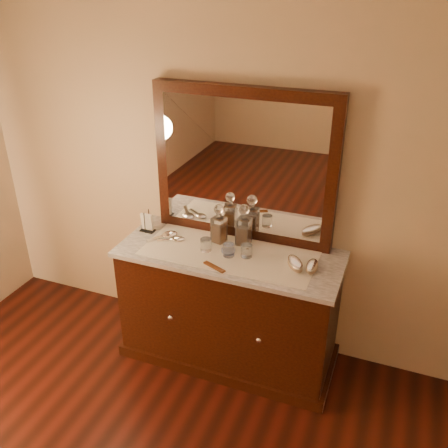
% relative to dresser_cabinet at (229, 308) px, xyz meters
% --- Properties ---
extents(dresser_cabinet, '(1.40, 0.55, 0.82)m').
position_rel_dresser_cabinet_xyz_m(dresser_cabinet, '(0.00, 0.00, 0.00)').
color(dresser_cabinet, black).
rests_on(dresser_cabinet, floor).
extents(dresser_plinth, '(1.46, 0.59, 0.08)m').
position_rel_dresser_cabinet_xyz_m(dresser_plinth, '(0.00, 0.00, -0.37)').
color(dresser_plinth, black).
rests_on(dresser_plinth, floor).
extents(knob_left, '(0.04, 0.04, 0.04)m').
position_rel_dresser_cabinet_xyz_m(knob_left, '(-0.30, -0.28, 0.04)').
color(knob_left, silver).
rests_on(knob_left, dresser_cabinet).
extents(knob_right, '(0.04, 0.04, 0.04)m').
position_rel_dresser_cabinet_xyz_m(knob_right, '(0.30, -0.28, 0.04)').
color(knob_right, silver).
rests_on(knob_right, dresser_cabinet).
extents(marble_top, '(1.44, 0.59, 0.03)m').
position_rel_dresser_cabinet_xyz_m(marble_top, '(0.00, 0.00, 0.42)').
color(marble_top, white).
rests_on(marble_top, dresser_cabinet).
extents(mirror_frame, '(1.20, 0.08, 1.00)m').
position_rel_dresser_cabinet_xyz_m(mirror_frame, '(0.00, 0.25, 0.94)').
color(mirror_frame, black).
rests_on(mirror_frame, marble_top).
extents(mirror_glass, '(1.06, 0.01, 0.86)m').
position_rel_dresser_cabinet_xyz_m(mirror_glass, '(0.00, 0.21, 0.94)').
color(mirror_glass, white).
rests_on(mirror_glass, marble_top).
extents(lace_runner, '(1.10, 0.45, 0.00)m').
position_rel_dresser_cabinet_xyz_m(lace_runner, '(0.00, -0.02, 0.44)').
color(lace_runner, white).
rests_on(lace_runner, marble_top).
extents(pin_dish, '(0.11, 0.11, 0.02)m').
position_rel_dresser_cabinet_xyz_m(pin_dish, '(-0.01, -0.00, 0.45)').
color(pin_dish, silver).
rests_on(pin_dish, lace_runner).
extents(comb, '(0.16, 0.09, 0.01)m').
position_rel_dresser_cabinet_xyz_m(comb, '(-0.02, -0.21, 0.45)').
color(comb, brown).
rests_on(comb, lace_runner).
extents(napkin_rack, '(0.10, 0.07, 0.15)m').
position_rel_dresser_cabinet_xyz_m(napkin_rack, '(-0.63, 0.06, 0.50)').
color(napkin_rack, black).
rests_on(napkin_rack, marble_top).
extents(decanter_left, '(0.10, 0.10, 0.27)m').
position_rel_dresser_cabinet_xyz_m(decanter_left, '(-0.11, 0.10, 0.55)').
color(decanter_left, '#8F4C14').
rests_on(decanter_left, lace_runner).
extents(decanter_right, '(0.09, 0.09, 0.29)m').
position_rel_dresser_cabinet_xyz_m(decanter_right, '(0.05, 0.13, 0.55)').
color(decanter_right, '#8F4C14').
rests_on(decanter_right, lace_runner).
extents(brush_near, '(0.16, 0.19, 0.05)m').
position_rel_dresser_cabinet_xyz_m(brush_near, '(0.43, -0.03, 0.47)').
color(brush_near, '#97785C').
rests_on(brush_near, lace_runner).
extents(brush_far, '(0.07, 0.16, 0.04)m').
position_rel_dresser_cabinet_xyz_m(brush_far, '(0.53, -0.02, 0.47)').
color(brush_far, '#97785C').
rests_on(brush_far, lace_runner).
extents(hand_mirror_outer, '(0.17, 0.22, 0.02)m').
position_rel_dresser_cabinet_xyz_m(hand_mirror_outer, '(-0.47, 0.04, 0.45)').
color(hand_mirror_outer, silver).
rests_on(hand_mirror_outer, lace_runner).
extents(hand_mirror_inner, '(0.18, 0.14, 0.02)m').
position_rel_dresser_cabinet_xyz_m(hand_mirror_inner, '(-0.39, 0.01, 0.45)').
color(hand_mirror_inner, silver).
rests_on(hand_mirror_inner, lace_runner).
extents(tumblers, '(0.34, 0.10, 0.08)m').
position_rel_dresser_cabinet_xyz_m(tumblers, '(-0.01, -0.03, 0.48)').
color(tumblers, white).
rests_on(tumblers, lace_runner).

